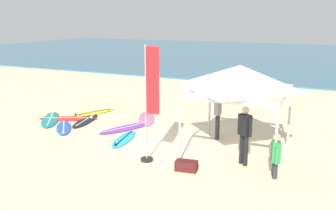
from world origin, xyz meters
name	(u,v)px	position (x,y,z in m)	size (l,w,h in m)	color
ground_plane	(168,145)	(0.00, 0.00, 0.00)	(80.00, 80.00, 0.00)	beige
sea	(288,56)	(0.00, 30.21, 0.05)	(80.00, 36.00, 0.10)	#386B84
canopy_tent	(240,77)	(2.24, 0.22, 2.39)	(2.81, 2.81, 2.75)	#B7B7BC
surfboard_cyan	(124,139)	(-1.60, -0.16, 0.04)	(0.86, 1.96, 0.19)	#23B2CC
surfboard_black	(85,121)	(-4.21, 1.17, 0.04)	(1.01, 2.15, 0.19)	black
surfboard_pink	(147,118)	(-2.13, 2.52, 0.04)	(1.63, 2.37, 0.19)	pink
surfboard_yellow	(93,113)	(-4.68, 2.35, 0.04)	(1.36, 2.12, 0.19)	yellow
surfboard_teal	(50,119)	(-5.63, 0.74, 0.04)	(1.95, 2.37, 0.19)	#19847F
surfboard_blue	(64,128)	(-4.37, 0.05, 0.04)	(1.64, 1.83, 0.19)	blue
surfboard_red	(68,118)	(-5.06, 1.15, 0.04)	(2.44, 1.55, 0.19)	red
surfboard_purple	(126,128)	(-2.21, 1.02, 0.04)	(1.51, 2.33, 0.19)	purple
person_grey	(218,111)	(1.27, 1.34, 0.99)	(0.28, 0.54, 1.71)	#2D2D33
person_black	(245,131)	(2.64, -0.57, 0.99)	(0.46, 0.39, 1.71)	black
person_green	(276,154)	(3.60, -1.08, 0.66)	(0.30, 0.54, 1.20)	#2D2D33
banner_flag	(150,109)	(0.11, -1.49, 1.57)	(0.60, 0.36, 3.40)	#99999E
gear_bag_near_tent	(186,166)	(1.32, -1.66, 0.14)	(0.60, 0.32, 0.28)	#4C1919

